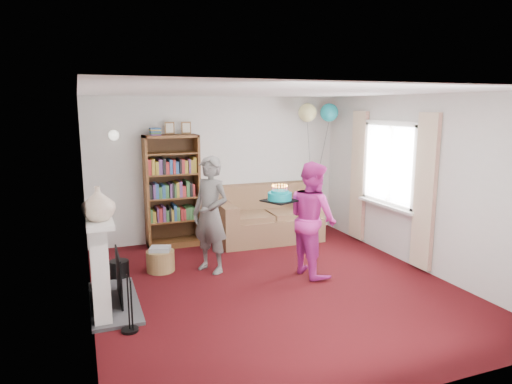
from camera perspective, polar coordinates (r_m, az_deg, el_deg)
name	(u,v)px	position (r m, az deg, el deg)	size (l,w,h in m)	color
ground	(274,286)	(6.13, 2.24, -11.67)	(5.00, 5.00, 0.00)	#350708
wall_back	(218,168)	(8.11, -4.76, 2.97)	(4.50, 0.02, 2.50)	silver
wall_left	(84,207)	(5.31, -20.65, -1.77)	(0.02, 5.00, 2.50)	silver
wall_right	(418,182)	(6.98, 19.61, 1.14)	(0.02, 5.00, 2.50)	silver
ceiling	(275,92)	(5.68, 2.42, 12.42)	(4.50, 5.00, 0.01)	white
fireplace	(104,264)	(5.70, -18.44, -8.53)	(0.55, 1.80, 1.12)	#3F3F42
window_bay	(389,180)	(7.41, 16.26, 1.49)	(0.14, 2.02, 2.20)	white
wall_sconce	(114,135)	(7.60, -17.36, 6.79)	(0.16, 0.23, 0.16)	gold
bookcase	(172,192)	(7.76, -10.48, 0.01)	(0.89, 0.42, 2.08)	#472B14
sofa	(266,219)	(8.12, 1.27, -3.43)	(1.80, 0.95, 0.95)	brown
wicker_basket	(161,260)	(6.74, -11.85, -8.33)	(0.40, 0.40, 0.36)	#A37C4C
person_striped	(211,215)	(6.45, -5.70, -2.85)	(0.60, 0.40, 1.66)	black
person_magenta	(312,219)	(6.38, 7.07, -3.32)	(0.77, 0.60, 1.59)	#BD258A
birthday_cake	(280,196)	(6.15, 2.98, -0.56)	(0.39, 0.39, 0.22)	black
balloons	(318,113)	(8.31, 7.80, 9.81)	(0.77, 0.45, 1.70)	#3F3F3F
mantel_vase	(98,203)	(5.16, -19.12, -1.36)	(0.35, 0.35, 0.37)	beige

